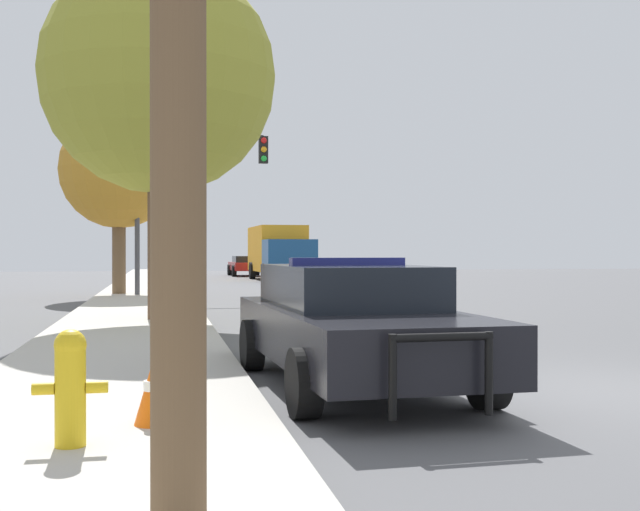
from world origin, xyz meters
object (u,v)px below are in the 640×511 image
at_px(box_truck, 279,251).
at_px(tree_sidewalk_near, 159,78).
at_px(fire_hydrant, 70,384).
at_px(traffic_light, 190,177).
at_px(tree_sidewalk_mid, 119,170).
at_px(car_background_distant, 246,265).
at_px(traffic_cone, 155,389).
at_px(police_car, 352,322).

height_order(box_truck, tree_sidewalk_near, tree_sidewalk_near).
height_order(fire_hydrant, traffic_light, traffic_light).
bearing_deg(tree_sidewalk_near, fire_hydrant, -93.24).
relative_size(box_truck, tree_sidewalk_mid, 1.32).
bearing_deg(traffic_light, car_background_distant, 79.41).
xyz_separation_m(fire_hydrant, box_truck, (6.87, 36.11, 0.98)).
xyz_separation_m(car_background_distant, tree_sidewalk_near, (-5.27, -32.53, 4.46)).
relative_size(traffic_light, tree_sidewalk_near, 0.72).
xyz_separation_m(fire_hydrant, traffic_cone, (0.59, 0.63, -0.16)).
relative_size(fire_hydrant, traffic_cone, 1.47).
xyz_separation_m(traffic_light, car_background_distant, (4.27, 22.86, -3.29)).
xyz_separation_m(police_car, box_truck, (4.09, 33.28, 0.83)).
xyz_separation_m(fire_hydrant, car_background_distant, (5.89, 43.46, 0.10)).
bearing_deg(police_car, traffic_light, -88.71).
distance_m(police_car, car_background_distant, 40.74).
distance_m(traffic_light, tree_sidewalk_mid, 2.44).
relative_size(traffic_light, traffic_cone, 9.35).
xyz_separation_m(traffic_light, tree_sidewalk_near, (-1.00, -9.66, 1.17)).
height_order(fire_hydrant, traffic_cone, fire_hydrant).
relative_size(police_car, tree_sidewalk_near, 0.69).
bearing_deg(tree_sidewalk_mid, fire_hydrant, -88.15).
relative_size(fire_hydrant, traffic_light, 0.16).
bearing_deg(traffic_light, box_truck, 71.30).
distance_m(tree_sidewalk_mid, traffic_cone, 21.11).
bearing_deg(traffic_cone, box_truck, 79.97).
bearing_deg(traffic_light, fire_hydrant, -94.49).
height_order(fire_hydrant, car_background_distant, car_background_distant).
bearing_deg(tree_sidewalk_mid, traffic_cone, -86.46).
bearing_deg(tree_sidewalk_mid, box_truck, 62.88).
bearing_deg(traffic_cone, tree_sidewalk_near, 89.87).
bearing_deg(car_background_distant, tree_sidewalk_near, -100.05).
bearing_deg(tree_sidewalk_mid, car_background_distant, 73.42).
bearing_deg(tree_sidewalk_near, tree_sidewalk_mid, 97.14).
bearing_deg(fire_hydrant, traffic_cone, 46.50).
distance_m(police_car, traffic_light, 18.09).
bearing_deg(traffic_light, tree_sidewalk_mid, 161.82).
xyz_separation_m(box_truck, tree_sidewalk_mid, (-7.56, -14.76, 2.66)).
relative_size(car_background_distant, traffic_cone, 7.64).
xyz_separation_m(car_background_distant, traffic_cone, (-5.30, -42.83, -0.26)).
height_order(police_car, traffic_light, traffic_light).
xyz_separation_m(fire_hydrant, tree_sidewalk_mid, (-0.69, 21.35, 3.64)).
height_order(car_background_distant, tree_sidewalk_near, tree_sidewalk_near).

